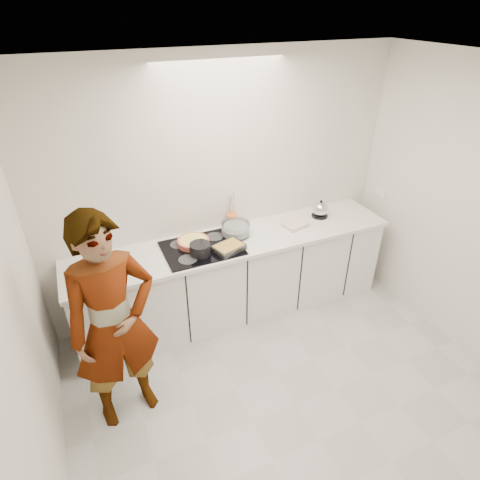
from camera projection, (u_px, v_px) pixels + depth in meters
name	position (u px, v px, depth m)	size (l,w,h in m)	color
floor	(295.00, 404.00, 3.37)	(3.60, 3.20, 0.00)	beige
ceiling	(332.00, 75.00, 2.02)	(3.60, 3.20, 0.00)	white
wall_back	(222.00, 191.00, 3.95)	(3.60, 0.00, 2.60)	silver
wall_left	(13.00, 365.00, 2.08)	(0.00, 3.20, 2.60)	silver
base_cabinets	(236.00, 279.00, 4.15)	(3.20, 0.58, 0.87)	white
countertop	(235.00, 242.00, 3.91)	(3.24, 0.64, 0.04)	white
hob	(202.00, 248.00, 3.77)	(0.72, 0.54, 0.01)	black
tart_dish	(193.00, 242.00, 3.80)	(0.40, 0.40, 0.05)	#BB553E
saucepan	(200.00, 249.00, 3.64)	(0.25, 0.25, 0.18)	black
baking_dish	(229.00, 247.00, 3.71)	(0.32, 0.28, 0.05)	silver
mixing_bowl	(236.00, 230.00, 3.96)	(0.31, 0.31, 0.13)	silver
tea_towel	(296.00, 225.00, 4.13)	(0.25, 0.18, 0.04)	white
kettle	(320.00, 210.00, 4.28)	(0.21, 0.21, 0.20)	black
utensil_crock	(232.00, 220.00, 4.10)	(0.11, 0.11, 0.14)	orange
cook	(114.00, 325.00, 2.89)	(0.66, 0.44, 1.82)	white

